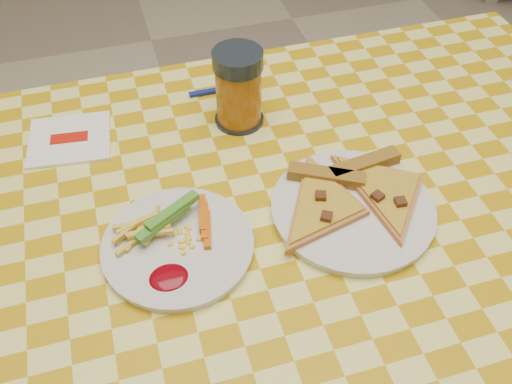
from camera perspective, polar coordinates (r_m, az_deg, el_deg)
The scene contains 8 objects.
table at distance 0.89m, azimuth 2.26°, elevation -6.15°, with size 1.28×0.88×0.76m.
plate_left at distance 0.80m, azimuth -7.79°, elevation -5.47°, with size 0.21×0.21×0.01m, color silver.
plate_right at distance 0.85m, azimuth 9.63°, elevation -1.77°, with size 0.24×0.24×0.01m, color silver.
fries_veggies at distance 0.80m, azimuth -8.70°, elevation -4.10°, with size 0.16×0.15×0.04m.
pizza_slices at distance 0.85m, azimuth 9.58°, elevation -0.25°, with size 0.30×0.27×0.02m.
drink_glass at distance 0.96m, azimuth -1.77°, elevation 10.29°, with size 0.08×0.08×0.14m.
napkin at distance 1.01m, azimuth -18.15°, elevation 5.04°, with size 0.15×0.14×0.01m.
fork at distance 1.07m, azimuth -3.21°, elevation 10.26°, with size 0.13×0.02×0.01m.
Camera 1 is at (-0.19, -0.50, 1.39)m, focal length 40.00 mm.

